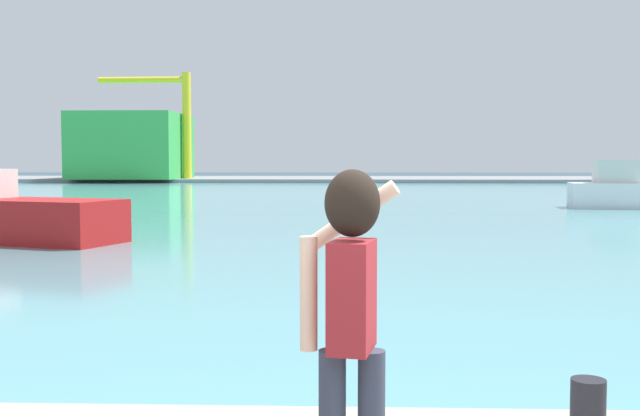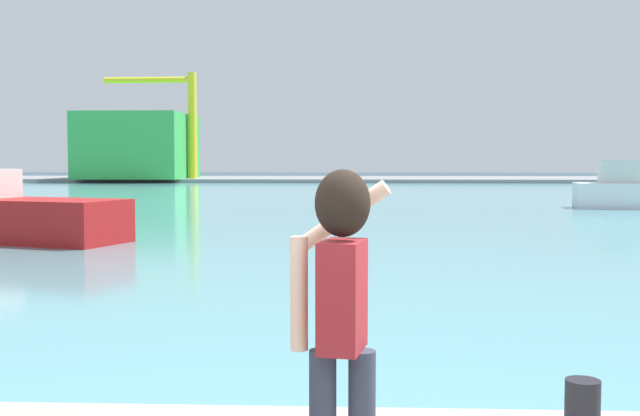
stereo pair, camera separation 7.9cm
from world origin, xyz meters
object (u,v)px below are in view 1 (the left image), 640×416
(person_photographer, at_px, (350,302))
(boat_moored_2, at_px, (629,191))
(harbor_bollard, at_px, (588,408))
(port_crane, at_px, (174,112))
(warehouse_left, at_px, (133,146))

(person_photographer, xyz_separation_m, boat_moored_2, (14.43, 36.66, -0.85))
(harbor_bollard, height_order, port_crane, port_crane)
(boat_moored_2, relative_size, port_crane, 0.52)
(person_photographer, bearing_deg, harbor_bollard, -43.72)
(harbor_bollard, height_order, warehouse_left, warehouse_left)
(boat_moored_2, height_order, warehouse_left, warehouse_left)
(warehouse_left, bearing_deg, person_photographer, -73.51)
(harbor_bollard, distance_m, warehouse_left, 89.42)
(warehouse_left, xyz_separation_m, port_crane, (4.98, -0.25, 3.95))
(person_photographer, xyz_separation_m, harbor_bollard, (1.54, 1.09, -0.88))
(warehouse_left, bearing_deg, harbor_bollard, -72.36)
(warehouse_left, height_order, port_crane, port_crane)
(harbor_bollard, bearing_deg, boat_moored_2, 70.09)
(harbor_bollard, xyz_separation_m, port_crane, (-22.10, 84.91, 7.25))
(boat_moored_2, height_order, port_crane, port_crane)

